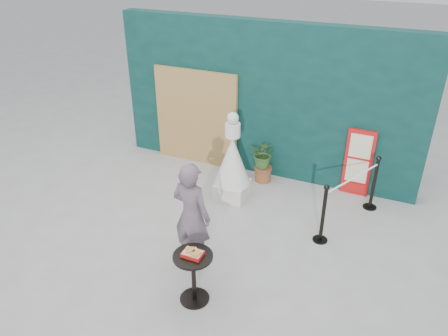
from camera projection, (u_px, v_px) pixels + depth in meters
ground at (192, 261)px, 6.57m from camera, size 60.00×60.00×0.00m
back_wall at (265, 101)px, 8.38m from camera, size 6.00×0.30×3.00m
bamboo_fence at (196, 118)px, 8.95m from camera, size 1.80×0.08×2.00m
woman at (192, 215)px, 6.18m from camera, size 0.66×0.48×1.66m
menu_board at (358, 163)px, 7.96m from camera, size 0.50×0.07×1.30m
statue at (232, 164)px, 7.84m from camera, size 0.66×0.66×1.68m
cafe_table at (193, 271)px, 5.66m from camera, size 0.52×0.52×0.75m
food_basket at (193, 253)px, 5.52m from camera, size 0.26×0.19×0.11m
planter at (264, 158)px, 8.45m from camera, size 0.52×0.45×0.89m
stanchion_barrier at (350, 198)px, 7.19m from camera, size 0.84×1.54×1.03m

